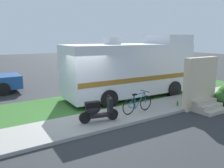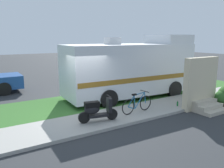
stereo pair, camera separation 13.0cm
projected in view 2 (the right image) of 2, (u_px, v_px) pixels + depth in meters
The scene contains 9 objects.
ground_plane at pixel (83, 114), 10.04m from camera, with size 80.00×80.00×0.00m, color #2D3033.
sidewalk at pixel (96, 121), 9.04m from camera, with size 24.00×2.00×0.12m.
grass_strip at pixel (70, 105), 11.28m from camera, with size 24.00×3.40×0.08m.
motorhome_rv at pixel (131, 68), 12.56m from camera, with size 7.28×2.88×3.43m.
scooter at pixel (97, 110), 8.70m from camera, with size 1.54×0.60×0.97m.
bicycle at pixel (137, 104), 9.81m from camera, with size 1.67×0.52×0.88m.
pickup_truck_far at pixel (98, 65), 19.74m from camera, with size 5.14×2.25×1.72m.
porch_steps at pixel (202, 89), 10.54m from camera, with size 2.00×1.26×2.40m.
bottle_green at pixel (178, 104), 10.75m from camera, with size 0.07×0.07×0.25m.
Camera 2 is at (-4.05, -8.78, 3.28)m, focal length 36.86 mm.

